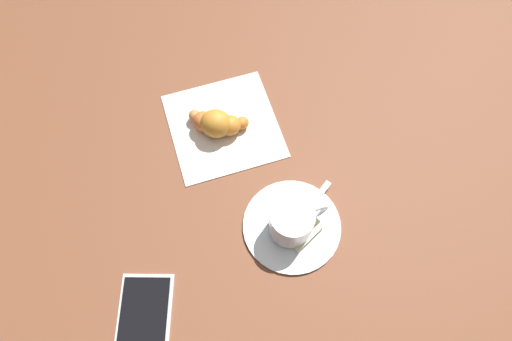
{
  "coord_description": "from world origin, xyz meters",
  "views": [
    {
      "loc": [
        0.31,
        -0.1,
        0.67
      ],
      "look_at": [
        0.02,
        -0.01,
        0.01
      ],
      "focal_mm": 32.04,
      "sensor_mm": 36.0,
      "label": 1
    }
  ],
  "objects_px": {
    "sugar_packet": "(307,235)",
    "espresso_cup": "(293,221)",
    "saucer": "(292,226)",
    "croissant": "(217,123)",
    "napkin": "(224,126)",
    "cell_phone": "(143,327)",
    "teaspoon": "(299,221)"
  },
  "relations": [
    {
      "from": "napkin",
      "to": "saucer",
      "type": "bearing_deg",
      "value": 13.92
    },
    {
      "from": "teaspoon",
      "to": "napkin",
      "type": "bearing_deg",
      "value": -163.01
    },
    {
      "from": "napkin",
      "to": "teaspoon",
      "type": "bearing_deg",
      "value": 16.99
    },
    {
      "from": "sugar_packet",
      "to": "teaspoon",
      "type": "bearing_deg",
      "value": 73.93
    },
    {
      "from": "napkin",
      "to": "croissant",
      "type": "distance_m",
      "value": 0.03
    },
    {
      "from": "sugar_packet",
      "to": "espresso_cup",
      "type": "bearing_deg",
      "value": 107.44
    },
    {
      "from": "sugar_packet",
      "to": "napkin",
      "type": "bearing_deg",
      "value": 79.64
    },
    {
      "from": "espresso_cup",
      "to": "croissant",
      "type": "bearing_deg",
      "value": -163.46
    },
    {
      "from": "saucer",
      "to": "cell_phone",
      "type": "xyz_separation_m",
      "value": [
        0.08,
        -0.25,
        -0.0
      ]
    },
    {
      "from": "teaspoon",
      "to": "cell_phone",
      "type": "xyz_separation_m",
      "value": [
        0.08,
        -0.26,
        -0.01
      ]
    },
    {
      "from": "espresso_cup",
      "to": "sugar_packet",
      "type": "distance_m",
      "value": 0.04
    },
    {
      "from": "sugar_packet",
      "to": "cell_phone",
      "type": "height_order",
      "value": "sugar_packet"
    },
    {
      "from": "saucer",
      "to": "croissant",
      "type": "bearing_deg",
      "value": -162.45
    },
    {
      "from": "saucer",
      "to": "cell_phone",
      "type": "relative_size",
      "value": 0.92
    },
    {
      "from": "saucer",
      "to": "espresso_cup",
      "type": "bearing_deg",
      "value": -37.17
    },
    {
      "from": "cell_phone",
      "to": "croissant",
      "type": "bearing_deg",
      "value": 146.07
    },
    {
      "from": "sugar_packet",
      "to": "croissant",
      "type": "xyz_separation_m",
      "value": [
        -0.22,
        -0.08,
        0.01
      ]
    },
    {
      "from": "saucer",
      "to": "croissant",
      "type": "xyz_separation_m",
      "value": [
        -0.2,
        -0.06,
        0.02
      ]
    },
    {
      "from": "saucer",
      "to": "napkin",
      "type": "relative_size",
      "value": 0.83
    },
    {
      "from": "croissant",
      "to": "cell_phone",
      "type": "relative_size",
      "value": 0.61
    },
    {
      "from": "napkin",
      "to": "cell_phone",
      "type": "height_order",
      "value": "cell_phone"
    },
    {
      "from": "espresso_cup",
      "to": "croissant",
      "type": "xyz_separation_m",
      "value": [
        -0.2,
        -0.06,
        -0.01
      ]
    },
    {
      "from": "napkin",
      "to": "cell_phone",
      "type": "distance_m",
      "value": 0.34
    },
    {
      "from": "saucer",
      "to": "napkin",
      "type": "xyz_separation_m",
      "value": [
        -0.2,
        -0.05,
        -0.0
      ]
    },
    {
      "from": "espresso_cup",
      "to": "cell_phone",
      "type": "bearing_deg",
      "value": -73.55
    },
    {
      "from": "teaspoon",
      "to": "cell_phone",
      "type": "height_order",
      "value": "teaspoon"
    },
    {
      "from": "saucer",
      "to": "napkin",
      "type": "bearing_deg",
      "value": -166.08
    },
    {
      "from": "espresso_cup",
      "to": "napkin",
      "type": "relative_size",
      "value": 0.51
    },
    {
      "from": "napkin",
      "to": "croissant",
      "type": "xyz_separation_m",
      "value": [
        0.0,
        -0.01,
        0.02
      ]
    },
    {
      "from": "croissant",
      "to": "cell_phone",
      "type": "distance_m",
      "value": 0.33
    },
    {
      "from": "teaspoon",
      "to": "sugar_packet",
      "type": "bearing_deg",
      "value": 10.64
    },
    {
      "from": "espresso_cup",
      "to": "sugar_packet",
      "type": "height_order",
      "value": "espresso_cup"
    }
  ]
}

